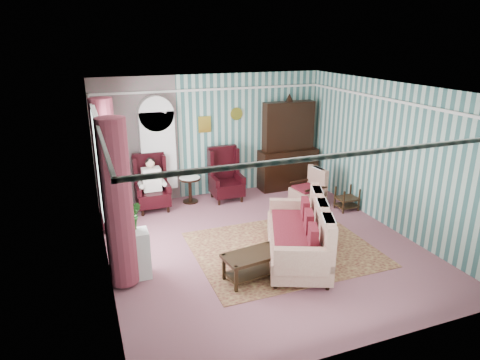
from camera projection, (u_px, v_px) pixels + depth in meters
name	position (u px, v px, depth m)	size (l,w,h in m)	color
floor	(262.00, 245.00, 8.02)	(6.00, 6.00, 0.00)	#814B59
room_shell	(227.00, 141.00, 7.33)	(5.53, 6.02, 2.91)	#335D5B
bookcase	(158.00, 156.00, 9.73)	(0.80, 0.28, 2.24)	white
dresser_hutch	(289.00, 143.00, 10.69)	(1.50, 0.56, 2.36)	black
wingback_left	(152.00, 183.00, 9.45)	(0.76, 0.80, 1.25)	black
wingback_right	(226.00, 175.00, 10.04)	(0.76, 0.80, 1.25)	black
seated_woman	(152.00, 185.00, 9.47)	(0.44, 0.40, 1.18)	silver
round_side_table	(190.00, 190.00, 9.99)	(0.50, 0.50, 0.60)	black
nest_table	(347.00, 198.00, 9.57)	(0.45, 0.38, 0.54)	black
plant_stand	(132.00, 255.00, 6.82)	(0.55, 0.35, 0.80)	silver
rug	(283.00, 249.00, 7.86)	(3.20, 2.60, 0.01)	#52231B
sofa	(297.00, 234.00, 7.38)	(2.16, 1.06, 0.95)	beige
floral_armchair	(308.00, 185.00, 9.77)	(0.71, 0.72, 0.95)	beige
coffee_table	(253.00, 266.00, 6.84)	(0.95, 0.51, 0.45)	black
potted_plant_a	(126.00, 222.00, 6.54)	(0.39, 0.34, 0.43)	#1B4916
potted_plant_b	(133.00, 216.00, 6.73)	(0.26, 0.21, 0.48)	#19521E
potted_plant_c	(128.00, 222.00, 6.66)	(0.19, 0.19, 0.34)	#184D19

